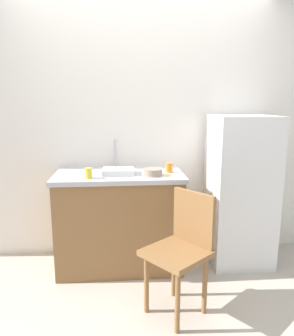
{
  "coord_description": "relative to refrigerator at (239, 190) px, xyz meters",
  "views": [
    {
      "loc": [
        -0.19,
        -2.18,
        1.52
      ],
      "look_at": [
        0.04,
        0.6,
        0.95
      ],
      "focal_mm": 34.12,
      "sensor_mm": 36.0,
      "label": 1
    }
  ],
  "objects": [
    {
      "name": "ground_plane",
      "position": [
        -0.93,
        -0.67,
        -0.7
      ],
      "size": [
        8.0,
        8.0,
        0.0
      ],
      "primitive_type": "plane",
      "color": "#BCB2A3"
    },
    {
      "name": "back_wall",
      "position": [
        -0.93,
        0.33,
        0.61
      ],
      "size": [
        4.8,
        0.1,
        2.62
      ],
      "primitive_type": "cube",
      "color": "white",
      "rests_on": "ground_plane"
    },
    {
      "name": "cabinet_base",
      "position": [
        -1.14,
        -0.02,
        -0.27
      ],
      "size": [
        1.12,
        0.6,
        0.86
      ],
      "primitive_type": "cube",
      "color": "olive",
      "rests_on": "ground_plane"
    },
    {
      "name": "countertop",
      "position": [
        -1.14,
        -0.02,
        0.17
      ],
      "size": [
        1.16,
        0.64,
        0.04
      ],
      "primitive_type": "cube",
      "color": "#B7B7BC",
      "rests_on": "cabinet_base"
    },
    {
      "name": "faucet",
      "position": [
        -1.17,
        0.23,
        0.33
      ],
      "size": [
        0.02,
        0.02,
        0.28
      ],
      "primitive_type": "cylinder",
      "color": "#B7B7BC",
      "rests_on": "countertop"
    },
    {
      "name": "refrigerator",
      "position": [
        0.0,
        0.0,
        0.0
      ],
      "size": [
        0.57,
        0.57,
        1.41
      ],
      "primitive_type": "cube",
      "color": "white",
      "rests_on": "ground_plane"
    },
    {
      "name": "chair",
      "position": [
        -0.69,
        -0.73,
        -0.21
      ],
      "size": [
        0.56,
        0.56,
        0.89
      ],
      "rotation": [
        0.0,
        0.0,
        -0.9
      ],
      "color": "olive",
      "rests_on": "ground_plane"
    },
    {
      "name": "dish_tray",
      "position": [
        -1.14,
        -0.07,
        0.22
      ],
      "size": [
        0.28,
        0.2,
        0.05
      ],
      "primitive_type": "cube",
      "color": "white",
      "rests_on": "countertop"
    },
    {
      "name": "terracotta_bowl",
      "position": [
        -0.85,
        -0.15,
        0.22
      ],
      "size": [
        0.17,
        0.17,
        0.06
      ],
      "primitive_type": "cylinder",
      "color": "gray",
      "rests_on": "countertop"
    },
    {
      "name": "cup_orange",
      "position": [
        -0.68,
        -0.03,
        0.24
      ],
      "size": [
        0.07,
        0.07,
        0.09
      ],
      "primitive_type": "cylinder",
      "color": "orange",
      "rests_on": "countertop"
    },
    {
      "name": "cup_yellow",
      "position": [
        -1.39,
        -0.21,
        0.24
      ],
      "size": [
        0.06,
        0.06,
        0.09
      ],
      "primitive_type": "cylinder",
      "color": "yellow",
      "rests_on": "countertop"
    }
  ]
}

